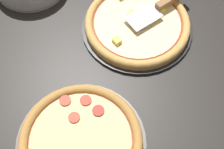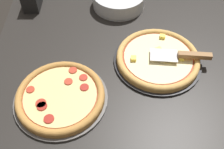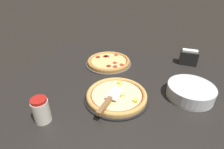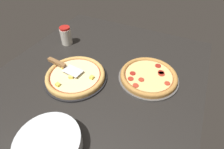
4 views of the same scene
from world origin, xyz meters
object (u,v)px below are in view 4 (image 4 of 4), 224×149
object	(u,v)px
pizza_back	(149,76)
serving_spatula	(60,64)
pizza_front	(75,75)
plate_stack	(49,144)
parmesan_shaker	(66,36)

from	to	relation	value
pizza_back	serving_spatula	bearing A→B (deg)	-71.49
pizza_front	plate_stack	bearing A→B (deg)	20.60
parmesan_shaker	serving_spatula	bearing A→B (deg)	30.53
serving_spatula	plate_stack	size ratio (longest dim) A/B	0.95
pizza_front	serving_spatula	size ratio (longest dim) A/B	1.38
pizza_front	serving_spatula	bearing A→B (deg)	-98.04
pizza_back	serving_spatula	size ratio (longest dim) A/B	1.32
pizza_back	parmesan_shaker	bearing A→B (deg)	-99.11
pizza_front	plate_stack	distance (cm)	39.86
pizza_front	pizza_back	bearing A→B (deg)	115.43
pizza_front	plate_stack	world-z (taller)	plate_stack
plate_stack	pizza_back	bearing A→B (deg)	157.75
pizza_back	pizza_front	bearing A→B (deg)	-64.57
pizza_back	plate_stack	xyz separation A→B (cm)	(54.57, -22.33, 1.23)
plate_stack	pizza_front	bearing A→B (deg)	-159.40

